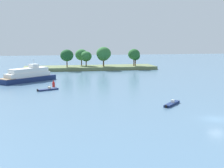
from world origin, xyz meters
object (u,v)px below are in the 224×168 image
object	(u,v)px
fishing_skiff	(172,104)
white_riverboat	(28,76)
small_motorboat	(48,89)
channel_buoy_red	(54,84)

from	to	relation	value
fishing_skiff	white_riverboat	bearing A→B (deg)	125.70
fishing_skiff	small_motorboat	bearing A→B (deg)	135.57
white_riverboat	channel_buoy_red	distance (m)	14.26
small_motorboat	channel_buoy_red	distance (m)	5.70
fishing_skiff	white_riverboat	world-z (taller)	white_riverboat
small_motorboat	channel_buoy_red	xyz separation A→B (m)	(1.58, 5.44, 0.60)
fishing_skiff	small_motorboat	world-z (taller)	fishing_skiff
fishing_skiff	small_motorboat	size ratio (longest dim) A/B	0.97
small_motorboat	white_riverboat	world-z (taller)	white_riverboat
fishing_skiff	white_riverboat	distance (m)	50.53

